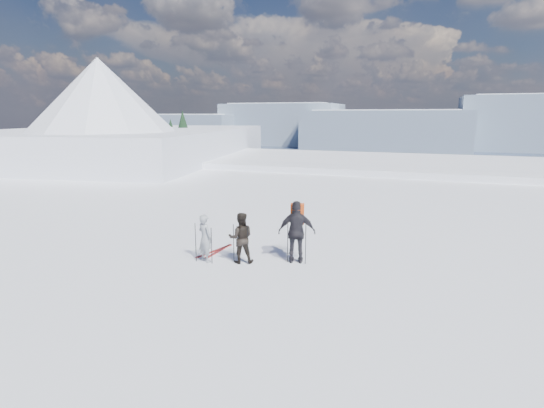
{
  "coord_description": "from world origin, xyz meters",
  "views": [
    {
      "loc": [
        3.15,
        -9.5,
        4.55
      ],
      "look_at": [
        -1.47,
        3.0,
        1.72
      ],
      "focal_mm": 28.0,
      "sensor_mm": 36.0,
      "label": 1
    }
  ],
  "objects_px": {
    "skier_grey": "(205,238)",
    "skier_pack": "(297,232)",
    "skis_loose": "(216,251)",
    "skier_dark": "(241,238)"
  },
  "relations": [
    {
      "from": "skier_dark",
      "to": "skis_loose",
      "type": "height_order",
      "value": "skier_dark"
    },
    {
      "from": "skier_dark",
      "to": "skis_loose",
      "type": "bearing_deg",
      "value": -52.55
    },
    {
      "from": "skier_grey",
      "to": "skier_dark",
      "type": "distance_m",
      "value": 1.13
    },
    {
      "from": "skier_grey",
      "to": "skier_dark",
      "type": "bearing_deg",
      "value": -139.56
    },
    {
      "from": "skier_pack",
      "to": "skis_loose",
      "type": "bearing_deg",
      "value": -16.16
    },
    {
      "from": "skier_grey",
      "to": "skier_dark",
      "type": "height_order",
      "value": "skier_dark"
    },
    {
      "from": "skier_grey",
      "to": "skis_loose",
      "type": "height_order",
      "value": "skier_grey"
    },
    {
      "from": "skier_grey",
      "to": "skier_pack",
      "type": "relative_size",
      "value": 0.78
    },
    {
      "from": "skier_dark",
      "to": "skier_pack",
      "type": "relative_size",
      "value": 0.82
    },
    {
      "from": "skier_grey",
      "to": "skis_loose",
      "type": "xyz_separation_m",
      "value": [
        -0.14,
        0.97,
        -0.75
      ]
    }
  ]
}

